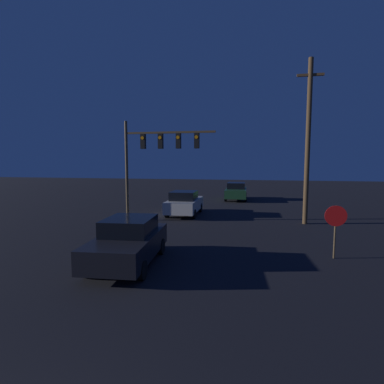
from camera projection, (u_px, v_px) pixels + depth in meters
car_near at (128, 241)px, 10.83m from camera, size 2.27×4.46×1.67m
car_mid at (184, 203)px, 20.86m from camera, size 2.04×4.34×1.67m
car_far at (236, 191)px, 29.01m from camera, size 2.07×4.36×1.67m
traffic_signal_mast at (154, 151)px, 18.17m from camera, size 5.64×0.30×6.19m
stop_sign at (336, 222)px, 11.38m from camera, size 0.80×0.07×2.06m
utility_pole at (308, 140)px, 17.43m from camera, size 1.48×0.28×9.59m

